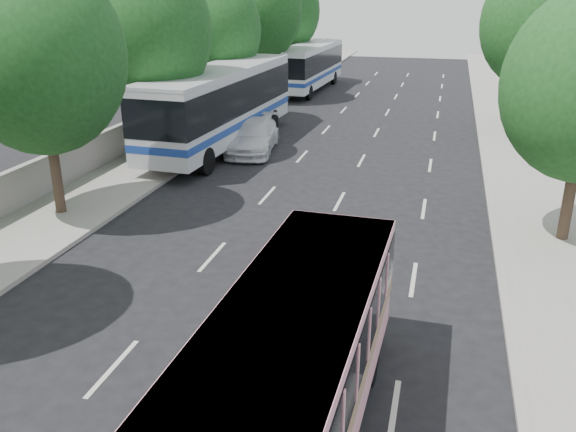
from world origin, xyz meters
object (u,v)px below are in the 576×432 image
(white_pickup, at_px, (253,136))
(pink_bus, at_px, (285,377))
(tour_coach_front, at_px, (220,100))
(pink_taxi, at_px, (304,246))
(tour_coach_rear, at_px, (310,63))

(white_pickup, bearing_deg, pink_bus, -78.75)
(pink_bus, distance_m, tour_coach_front, 22.41)
(pink_taxi, distance_m, white_pickup, 13.54)
(tour_coach_front, bearing_deg, white_pickup, -9.85)
(tour_coach_rear, bearing_deg, pink_bus, -75.21)
(tour_coach_rear, bearing_deg, white_pickup, -83.19)
(pink_bus, distance_m, pink_taxi, 8.04)
(pink_bus, bearing_deg, pink_taxi, 102.38)
(pink_bus, xyz_separation_m, white_pickup, (-7.00, 20.19, -1.08))
(pink_taxi, bearing_deg, tour_coach_front, 117.62)
(pink_bus, xyz_separation_m, pink_taxi, (-1.50, 7.81, -1.16))
(pink_taxi, xyz_separation_m, tour_coach_front, (-7.30, 12.79, 1.71))
(white_pickup, bearing_deg, tour_coach_front, 159.19)
(pink_bus, height_order, white_pickup, pink_bus)
(white_pickup, height_order, tour_coach_rear, tour_coach_rear)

